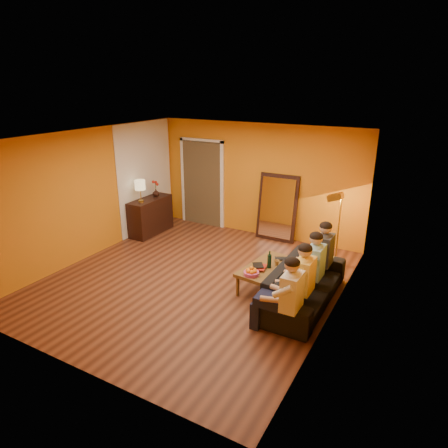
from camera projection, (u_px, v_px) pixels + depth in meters
The scene contains 27 objects.
room_shell at pixel (204, 207), 7.24m from camera, with size 5.00×5.50×2.60m.
white_accent at pixel (146, 177), 9.51m from camera, with size 0.02×1.90×2.58m, color white.
doorway_recess at pixel (205, 183), 10.03m from camera, with size 1.06×0.30×2.10m, color #3F2D19.
door_jamb_left at pixel (183, 181), 10.19m from camera, with size 0.08×0.06×2.20m, color white.
door_jamb_right at pixel (222, 186), 9.67m from camera, with size 0.08×0.06×2.20m, color white.
door_header at pixel (201, 140), 9.57m from camera, with size 1.22×0.06×0.08m, color white.
mirror_frame at pixel (277, 208), 9.03m from camera, with size 0.92×0.06×1.52m, color black.
mirror_glass at pixel (277, 208), 8.99m from camera, with size 0.78×0.02×1.36m, color white.
sideboard at pixel (151, 216), 9.53m from camera, with size 0.44×1.18×0.85m, color black.
table_lamp at pixel (140, 191), 9.05m from camera, with size 0.24×0.24×0.51m, color beige, non-canonical shape.
sofa at pixel (304, 284), 6.54m from camera, with size 0.85×2.18×0.64m, color black.
coffee_table at pixel (267, 277), 7.03m from camera, with size 0.62×1.22×0.42m, color brown, non-canonical shape.
floor_lamp at pixel (338, 230), 7.77m from camera, with size 0.30×0.24×1.44m, color gold, non-canonical shape.
dog at pixel (290, 303), 5.97m from camera, with size 0.37×0.57×0.67m, color #A27A49, non-canonical shape.
person_far_left at pixel (291, 298), 5.56m from camera, with size 0.70×0.44×1.22m, color silver, non-canonical shape.
person_mid_left at pixel (304, 282), 6.02m from camera, with size 0.70×0.44×1.22m, color #FECF54, non-canonical shape.
person_mid_right at pixel (315, 268), 6.47m from camera, with size 0.70×0.44×1.22m, color #8DC1DB, non-canonical shape.
person_far_right at pixel (324, 255), 6.92m from camera, with size 0.70×0.44×1.22m, color #303035, non-canonical shape.
fruit_bowl at pixel (251, 271), 6.61m from camera, with size 0.26×0.26×0.16m, color #C14484, non-canonical shape.
wine_bottle at pixel (269, 259), 6.84m from camera, with size 0.07×0.07×0.31m, color black.
tumbler at pixel (277, 263), 6.99m from camera, with size 0.09×0.09×0.09m, color #B27F3F.
laptop at pixel (285, 260), 7.16m from camera, with size 0.34×0.22×0.03m, color black.
book_lower at pixel (253, 268), 6.88m from camera, with size 0.17×0.22×0.02m, color black.
book_mid at pixel (254, 266), 6.87m from camera, with size 0.20×0.27×0.02m, color #AD2013.
book_upper at pixel (253, 266), 6.85m from camera, with size 0.17×0.23×0.02m, color black.
vase at pixel (156, 193), 9.56m from camera, with size 0.17×0.17×0.18m, color black.
flowers at pixel (155, 183), 9.48m from camera, with size 0.17×0.17×0.39m, color #AD2013, non-canonical shape.
Camera 1 is at (3.68, -5.49, 3.46)m, focal length 32.00 mm.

